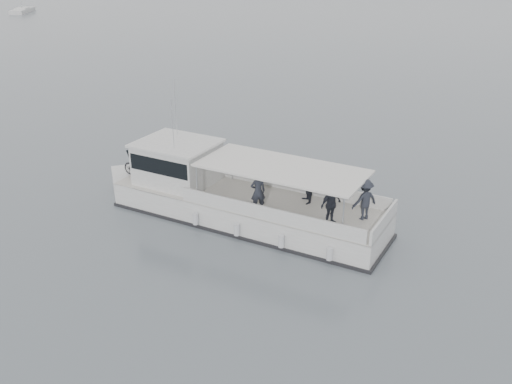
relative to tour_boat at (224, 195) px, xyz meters
The scene contains 2 objects.
ground 3.09m from the tour_boat, 160.39° to the right, with size 1400.00×1400.00×0.00m, color #515A5F.
tour_boat is the anchor object (origin of this frame).
Camera 1 is at (19.18, -17.11, 12.03)m, focal length 40.00 mm.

